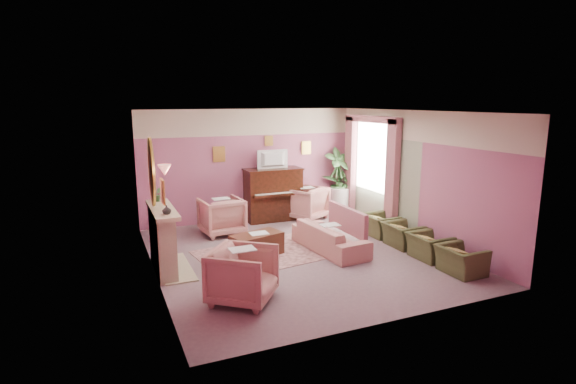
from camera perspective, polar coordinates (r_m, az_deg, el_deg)
name	(u,v)px	position (r m, az deg, el deg)	size (l,w,h in m)	color
floor	(299,255)	(9.00, 1.40, -7.95)	(5.50, 6.00, 0.01)	#72595F
ceiling	(300,112)	(8.49, 1.49, 10.17)	(5.50, 6.00, 0.01)	white
wall_back	(250,165)	(11.39, -4.85, 3.42)	(5.50, 0.02, 2.80)	#844B6F
wall_front	(394,224)	(6.11, 13.27, -4.00)	(5.50, 0.02, 2.80)	#844B6F
wall_left	(151,197)	(7.92, -16.97, -0.65)	(0.02, 6.00, 2.80)	#844B6F
wall_right	(415,176)	(10.08, 15.82, 1.96)	(0.02, 6.00, 2.80)	#844B6F
picture_rail_band	(249,122)	(11.28, -4.93, 8.83)	(5.50, 0.01, 0.65)	beige
stripe_panel	(379,181)	(11.15, 11.50, 1.36)	(0.01, 3.00, 2.15)	gray
fireplace_surround	(162,241)	(8.34, -15.69, -6.01)	(0.30, 1.40, 1.10)	tan
fireplace_inset	(168,248)	(8.39, -14.95, -6.93)	(0.18, 0.72, 0.68)	black
fire_ember	(171,258)	(8.46, -14.62, -8.06)	(0.06, 0.54, 0.10)	orange
mantel_shelf	(162,210)	(8.19, -15.70, -2.19)	(0.40, 1.55, 0.07)	tan
hearth	(175,268)	(8.54, -14.14, -9.33)	(0.55, 1.50, 0.02)	tan
mirror_frame	(151,172)	(8.05, -16.95, 2.44)	(0.04, 0.72, 1.20)	gold
mirror_glass	(153,172)	(8.05, -16.77, 2.45)	(0.01, 0.60, 1.06)	silver
sconce_shade	(165,170)	(7.00, -15.40, 2.72)	(0.20, 0.20, 0.16)	#F48973
piano	(273,195)	(11.39, -1.90, -0.37)	(1.40, 0.60, 1.30)	black
piano_keyshelf	(278,195)	(11.06, -1.24, -0.36)	(1.30, 0.12, 0.06)	black
piano_keys	(278,193)	(11.05, -1.24, -0.16)	(1.20, 0.08, 0.02)	beige
piano_top	(273,169)	(11.28, -1.92, 2.91)	(1.45, 0.65, 0.04)	black
television	(274,158)	(11.19, -1.83, 4.34)	(0.80, 0.12, 0.48)	black
print_back_left	(219,154)	(11.09, -8.75, 4.77)	(0.30, 0.03, 0.38)	gold
print_back_right	(306,148)	(11.88, 2.32, 5.64)	(0.26, 0.03, 0.34)	gold
print_back_mid	(269,141)	(11.45, -2.45, 6.52)	(0.22, 0.03, 0.26)	gold
print_left_wall	(163,192)	(6.69, -15.63, 0.05)	(0.03, 0.28, 0.36)	gold
window_blind	(373,155)	(11.24, 10.75, 4.69)	(0.03, 1.40, 1.80)	silver
curtain_left	(392,177)	(10.51, 13.09, 1.92)	(0.16, 0.34, 2.60)	#985660
curtain_right	(350,166)	(12.02, 7.93, 3.30)	(0.16, 0.34, 2.60)	#985660
pelmet	(372,119)	(11.13, 10.57, 9.08)	(0.16, 2.20, 0.16)	#985660
mantel_plant	(158,194)	(8.69, -16.18, -0.29)	(0.16, 0.16, 0.28)	#386532
mantel_vase	(167,210)	(7.68, -15.16, -2.21)	(0.16, 0.16, 0.16)	beige
area_rug	(264,254)	(9.04, -3.08, -7.83)	(2.50, 1.80, 0.01)	#986664
coffee_table	(257,245)	(8.88, -4.00, -6.70)	(1.00, 0.50, 0.45)	#4A2517
table_paper	(259,233)	(8.83, -3.71, -5.25)	(0.35, 0.28, 0.01)	silver
sofa	(330,232)	(9.17, 5.33, -5.13)	(0.63, 1.88, 0.76)	tan
sofa_throw	(347,220)	(9.30, 7.53, -3.53)	(0.09, 1.42, 0.52)	#985660
floral_armchair_left	(222,214)	(10.33, -8.44, -2.80)	(0.89, 0.89, 0.93)	tan
floral_armchair_right	(306,201)	(11.52, 2.30, -1.18)	(0.89, 0.89, 0.93)	tan
floral_armchair_front	(243,272)	(6.90, -5.75, -10.09)	(0.89, 0.89, 0.93)	tan
olive_chair_a	(461,256)	(8.52, 21.13, -7.56)	(0.53, 0.76, 0.66)	#414525
olive_chair_b	(429,242)	(9.09, 17.53, -6.13)	(0.53, 0.76, 0.66)	#414525
olive_chair_c	(403,231)	(9.69, 14.38, -4.85)	(0.53, 0.76, 0.66)	#414525
olive_chair_d	(380,222)	(10.33, 11.62, -3.71)	(0.53, 0.76, 0.66)	#414525
side_table	(340,201)	(12.19, 6.56, -1.10)	(0.52, 0.52, 0.70)	white
side_plant_big	(340,182)	(12.08, 6.62, 1.31)	(0.30, 0.30, 0.34)	#386532
side_plant_small	(346,183)	(12.06, 7.34, 1.13)	(0.16, 0.16, 0.28)	#386532
palm_pot	(337,207)	(12.27, 6.28, -1.87)	(0.34, 0.34, 0.34)	#9B4534
palm_plant	(338,174)	(12.10, 6.37, 2.24)	(0.76, 0.76, 1.44)	#386532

